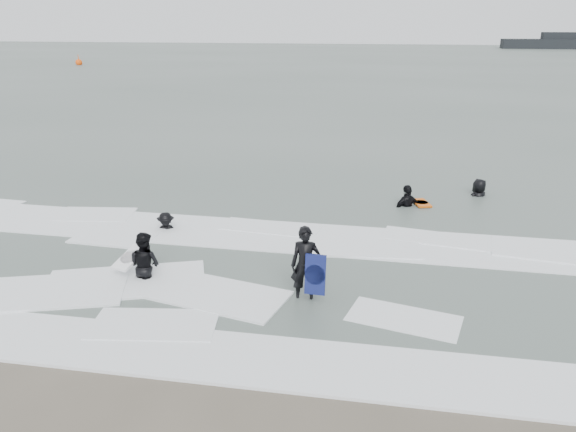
% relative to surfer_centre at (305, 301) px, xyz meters
% --- Properties ---
extents(ground, '(320.00, 320.00, 0.00)m').
position_rel_surfer_centre_xyz_m(ground, '(-0.98, -2.10, 0.00)').
color(ground, brown).
rests_on(ground, ground).
extents(sea, '(320.00, 320.00, 0.00)m').
position_rel_surfer_centre_xyz_m(sea, '(-0.98, 77.90, 0.06)').
color(sea, '#47544C').
rests_on(sea, ground).
extents(surfer_centre, '(0.72, 0.50, 1.90)m').
position_rel_surfer_centre_xyz_m(surfer_centre, '(0.00, 0.00, 0.00)').
color(surfer_centre, black).
rests_on(surfer_centre, ground).
extents(surfer_wading, '(1.03, 0.89, 1.83)m').
position_rel_surfer_centre_xyz_m(surfer_wading, '(-4.28, 0.45, 0.00)').
color(surfer_wading, black).
rests_on(surfer_wading, ground).
extents(surfer_breaker, '(1.08, 0.83, 1.48)m').
position_rel_surfer_centre_xyz_m(surfer_breaker, '(-5.11, 3.79, 0.00)').
color(surfer_breaker, black).
rests_on(surfer_breaker, ground).
extents(surfer_right_near, '(1.22, 1.07, 1.97)m').
position_rel_surfer_centre_xyz_m(surfer_right_near, '(2.44, 7.79, 0.00)').
color(surfer_right_near, black).
rests_on(surfer_right_near, ground).
extents(surfer_right_far, '(1.06, 1.04, 1.85)m').
position_rel_surfer_centre_xyz_m(surfer_right_far, '(5.13, 9.59, 0.00)').
color(surfer_right_far, black).
rests_on(surfer_right_far, ground).
extents(surf_foam, '(30.03, 9.06, 0.09)m').
position_rel_surfer_centre_xyz_m(surf_foam, '(-0.98, 1.60, 0.04)').
color(surf_foam, white).
rests_on(surf_foam, ground).
extents(bodyboards, '(8.39, 8.96, 1.25)m').
position_rel_surfer_centre_xyz_m(bodyboards, '(-0.50, 2.78, 0.50)').
color(bodyboards, '#10174E').
rests_on(bodyboards, ground).
extents(buoy, '(1.00, 1.00, 1.65)m').
position_rel_surfer_centre_xyz_m(buoy, '(-46.01, 68.25, 0.42)').
color(buoy, '#F24B0A').
rests_on(buoy, ground).
extents(vessel_horizon, '(27.93, 4.99, 3.79)m').
position_rel_surfer_centre_xyz_m(vessel_horizon, '(39.66, 137.88, 1.41)').
color(vessel_horizon, black).
rests_on(vessel_horizon, ground).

